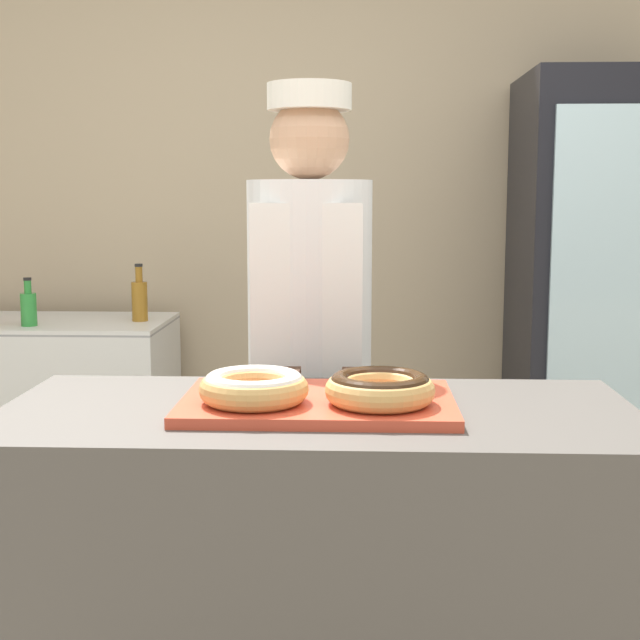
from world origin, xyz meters
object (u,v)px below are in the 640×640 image
beverage_fridge (599,307)px  bottle_green (29,307)px  serving_tray (318,403)px  donut_light_glaze (254,386)px  bottle_amber (140,299)px  chest_freezer (50,419)px  donut_chocolate_glaze (380,388)px  brownie_back_left (281,376)px  brownie_back_right (360,377)px  baker_person (310,368)px

beverage_fridge → bottle_green: (-2.30, -0.15, 0.01)m
serving_tray → donut_light_glaze: 0.15m
bottle_amber → chest_freezer: bearing=179.6°
donut_light_glaze → chest_freezer: 2.18m
donut_chocolate_glaze → brownie_back_left: (-0.23, 0.20, -0.02)m
brownie_back_right → bottle_green: 1.96m
donut_chocolate_glaze → serving_tray: bearing=156.5°
chest_freezer → bottle_green: (-0.01, -0.16, 0.50)m
donut_chocolate_glaze → beverage_fridge: bearing=62.7°
donut_light_glaze → baker_person: (0.08, 0.62, -0.08)m
chest_freezer → brownie_back_right: bearing=-50.6°
donut_chocolate_glaze → chest_freezer: (-1.36, 1.80, -0.55)m
bottle_green → bottle_amber: (0.41, 0.16, 0.02)m
beverage_fridge → bottle_green: bearing=-176.2°
brownie_back_right → bottle_green: bottle_green is taller
brownie_back_right → bottle_amber: bearing=119.8°
serving_tray → beverage_fridge: size_ratio=0.32×
serving_tray → chest_freezer: serving_tray is taller
donut_light_glaze → brownie_back_right: donut_light_glaze is taller
serving_tray → brownie_back_right: size_ratio=6.85×
beverage_fridge → bottle_green: size_ratio=9.49×
brownie_back_right → donut_chocolate_glaze: bearing=-78.4°
donut_light_glaze → baker_person: size_ratio=0.14×
brownie_back_right → beverage_fridge: (0.97, 1.60, -0.03)m
brownie_back_left → bottle_amber: size_ratio=0.36×
donut_chocolate_glaze → chest_freezer: 2.32m
serving_tray → chest_freezer: (-1.22, 1.75, -0.50)m
serving_tray → donut_chocolate_glaze: donut_chocolate_glaze is taller
baker_person → chest_freezer: 1.73m
donut_chocolate_glaze → donut_light_glaze: bearing=180.0°
brownie_back_left → donut_light_glaze: bearing=-101.6°
serving_tray → brownie_back_left: brownie_back_left is taller
donut_chocolate_glaze → beverage_fridge: beverage_fridge is taller
donut_light_glaze → bottle_amber: bottle_amber is taller
chest_freezer → beverage_fridge: bearing=-0.2°
beverage_fridge → bottle_amber: bearing=179.9°
bottle_green → chest_freezer: bearing=86.0°
donut_light_glaze → brownie_back_right: (0.23, 0.20, -0.02)m
donut_light_glaze → bottle_green: bottle_green is taller
donut_chocolate_glaze → brownie_back_left: size_ratio=2.70×
serving_tray → brownie_back_right: 0.17m
donut_chocolate_glaze → brownie_back_right: size_ratio=2.70×
serving_tray → beverage_fridge: 2.04m
serving_tray → baker_person: (-0.05, 0.57, -0.04)m
baker_person → bottle_green: baker_person is taller
donut_chocolate_glaze → bottle_green: 2.14m
baker_person → chest_freezer: (-1.17, 1.18, -0.46)m
brownie_back_right → beverage_fridge: beverage_fridge is taller
serving_tray → beverage_fridge: (1.06, 1.74, -0.01)m
brownie_back_left → brownie_back_right: same height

